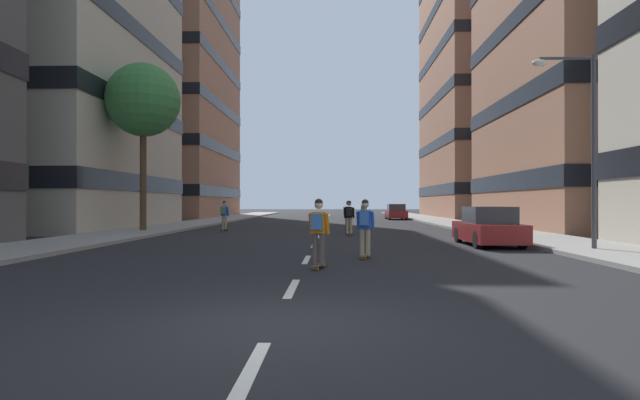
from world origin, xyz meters
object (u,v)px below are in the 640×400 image
at_px(streetlamp_right, 583,129).
at_px(skater_1, 224,214).
at_px(street_tree_near, 143,101).
at_px(parked_car_near, 488,228).
at_px(skater_2, 318,229).
at_px(skater_0, 348,215).
at_px(skater_3, 365,225).
at_px(skater_4, 349,215).
at_px(skater_5, 364,210).
at_px(parked_car_mid, 396,212).

xyz_separation_m(streetlamp_right, skater_1, (-14.90, 12.58, -3.12)).
xyz_separation_m(street_tree_near, streetlamp_right, (19.08, -10.82, -3.23)).
relative_size(parked_car_near, skater_2, 2.47).
distance_m(skater_0, skater_3, 13.66).
height_order(parked_car_near, skater_1, skater_1).
bearing_deg(skater_4, skater_2, -94.92).
bearing_deg(streetlamp_right, skater_0, 123.19).
height_order(streetlamp_right, skater_3, streetlamp_right).
height_order(streetlamp_right, skater_2, streetlamp_right).
height_order(street_tree_near, skater_4, street_tree_near).
bearing_deg(skater_3, parked_car_near, 43.08).
xyz_separation_m(skater_1, skater_5, (9.09, 15.31, 0.00)).
bearing_deg(skater_1, skater_5, 59.31).
bearing_deg(skater_5, skater_2, -95.19).
relative_size(parked_car_mid, skater_3, 2.47).
distance_m(skater_2, skater_3, 2.72).
relative_size(skater_0, skater_5, 1.00).
bearing_deg(street_tree_near, skater_1, 22.89).
xyz_separation_m(skater_0, skater_2, (-1.15, -16.04, 0.03)).
bearing_deg(parked_car_near, street_tree_near, 154.12).
distance_m(streetlamp_right, skater_3, 8.31).
relative_size(skater_1, skater_4, 1.00).
relative_size(parked_car_near, skater_5, 2.47).
height_order(skater_1, skater_4, same).
bearing_deg(skater_3, skater_0, 90.72).
height_order(street_tree_near, skater_2, street_tree_near).
distance_m(parked_car_mid, skater_1, 24.10).
height_order(skater_0, skater_3, same).
xyz_separation_m(skater_0, skater_5, (1.79, 16.27, 0.03)).
relative_size(streetlamp_right, skater_0, 3.65).
distance_m(skater_0, skater_4, 2.86).
bearing_deg(skater_0, skater_2, -94.10).
bearing_deg(skater_2, skater_5, 84.81).
bearing_deg(parked_car_mid, skater_2, -99.66).
height_order(parked_car_near, skater_4, skater_4).
bearing_deg(streetlamp_right, skater_1, 139.82).
bearing_deg(streetlamp_right, skater_2, -153.21).
bearing_deg(parked_car_mid, skater_5, -123.28).
bearing_deg(skater_2, skater_3, 60.93).
relative_size(skater_0, skater_4, 1.00).
height_order(skater_2, skater_5, same).
bearing_deg(skater_0, skater_4, -90.29).
height_order(parked_car_near, skater_3, skater_3).
bearing_deg(skater_2, skater_4, 85.08).
relative_size(parked_car_near, streetlamp_right, 0.68).
relative_size(skater_1, skater_3, 1.00).
height_order(parked_car_near, street_tree_near, street_tree_near).
distance_m(street_tree_near, skater_4, 13.26).
xyz_separation_m(parked_car_near, parked_car_mid, (0.00, 30.46, 0.00)).
xyz_separation_m(parked_car_near, skater_3, (-5.07, -4.74, 0.32)).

